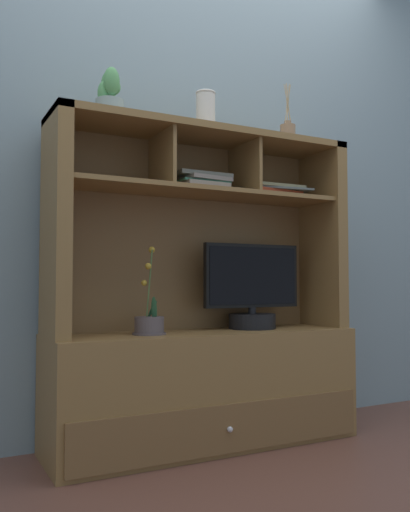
# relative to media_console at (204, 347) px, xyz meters

# --- Properties ---
(floor_plane) EXTENTS (6.00, 6.00, 0.02)m
(floor_plane) POSITION_rel_media_console_xyz_m (0.00, -0.01, -0.43)
(floor_plane) COLOR brown
(floor_plane) RESTS_ON ground
(back_wall) EXTENTS (6.00, 0.02, 2.80)m
(back_wall) POSITION_rel_media_console_xyz_m (0.00, 0.22, 0.98)
(back_wall) COLOR gray
(back_wall) RESTS_ON ground
(media_console) EXTENTS (1.38, 0.43, 1.39)m
(media_console) POSITION_rel_media_console_xyz_m (0.00, 0.00, 0.00)
(media_console) COLOR olive
(media_console) RESTS_ON ground
(tv_monitor) EXTENTS (0.50, 0.22, 0.40)m
(tv_monitor) POSITION_rel_media_console_xyz_m (0.25, 0.00, 0.23)
(tv_monitor) COLOR black
(tv_monitor) RESTS_ON media_console
(potted_orchid) EXTENTS (0.14, 0.14, 0.37)m
(potted_orchid) POSITION_rel_media_console_xyz_m (-0.28, -0.04, 0.12)
(potted_orchid) COLOR #564A4D
(potted_orchid) RESTS_ON media_console
(magazine_stack_left) EXTENTS (0.35, 0.23, 0.06)m
(magazine_stack_left) POSITION_rel_media_console_xyz_m (0.40, 0.04, 0.73)
(magazine_stack_left) COLOR #383D3E
(magazine_stack_left) RESTS_ON media_console
(magazine_stack_centre) EXTENTS (0.26, 0.23, 0.08)m
(magazine_stack_centre) POSITION_rel_media_console_xyz_m (-0.01, 0.02, 0.74)
(magazine_stack_centre) COLOR gray
(magazine_stack_centre) RESTS_ON media_console
(diffuser_bottle) EXTENTS (0.08, 0.08, 0.29)m
(diffuser_bottle) POSITION_rel_media_console_xyz_m (0.45, -0.02, 1.02)
(diffuser_bottle) COLOR #8A6A4E
(diffuser_bottle) RESTS_ON media_console
(potted_succulent) EXTENTS (0.13, 0.13, 0.20)m
(potted_succulent) POSITION_rel_media_console_xyz_m (-0.45, -0.02, 1.06)
(potted_succulent) COLOR #859A99
(potted_succulent) RESTS_ON media_console
(ceramic_vase) EXTENTS (0.09, 0.09, 0.18)m
(ceramic_vase) POSITION_rel_media_console_xyz_m (0.00, -0.01, 1.06)
(ceramic_vase) COLOR silver
(ceramic_vase) RESTS_ON media_console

